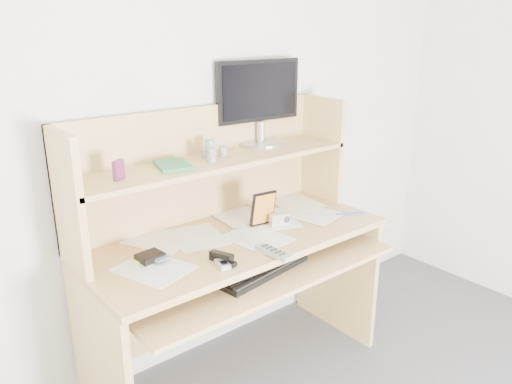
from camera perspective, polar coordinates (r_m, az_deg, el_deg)
back_wall at (r=2.38m, az=-6.98°, el=8.56°), size 3.60×0.04×2.50m
desk at (r=2.36m, az=-3.32°, el=-5.63°), size 1.40×0.70×1.30m
paper_clutter at (r=2.27m, az=-2.15°, el=-4.93°), size 1.32×0.54×0.01m
keyboard at (r=2.17m, az=0.52°, el=-8.72°), size 0.47×0.23×0.03m
tv_remote at (r=2.08m, az=2.02°, el=-6.91°), size 0.06×0.18×0.02m
flip_phone at (r=1.99m, az=-3.86°, el=-8.13°), size 0.06×0.09×0.02m
stapler at (r=2.02m, az=-3.81°, el=-7.47°), size 0.06×0.13×0.04m
wallet at (r=2.08m, az=-12.01°, el=-7.23°), size 0.11×0.09×0.03m
sticky_note_pad at (r=2.09m, az=-12.36°, el=-7.51°), size 0.11×0.11×0.01m
digital_camera at (r=2.36m, az=2.70°, el=-3.15°), size 0.10×0.06×0.06m
game_case at (r=2.34m, az=0.81°, el=-1.91°), size 0.12×0.03×0.17m
blue_pen at (r=2.56m, az=10.74°, el=-2.36°), size 0.14×0.08×0.01m
card_box at (r=2.02m, az=-15.43°, el=2.44°), size 0.06×0.05×0.08m
shelf_book at (r=2.16m, az=-9.47°, el=3.03°), size 0.18×0.21×0.02m
chip_stack_a at (r=2.31m, az=-3.82°, el=4.66°), size 0.04×0.04×0.05m
chip_stack_b at (r=2.21m, az=-5.10°, el=4.18°), size 0.05×0.05×0.07m
chip_stack_c at (r=2.28m, az=-5.89°, el=4.36°), size 0.04×0.04×0.04m
chip_stack_d at (r=2.30m, az=-5.33°, el=4.97°), size 0.05×0.05×0.08m
monitor at (r=2.53m, az=0.36°, el=10.50°), size 0.48×0.24×0.42m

